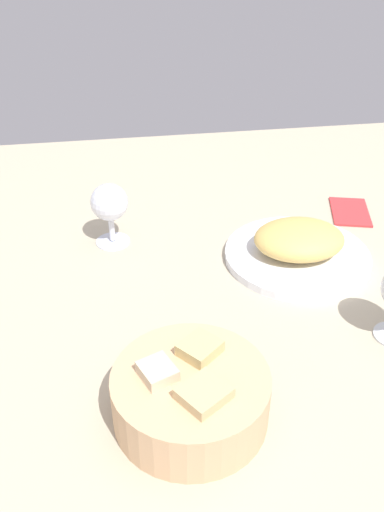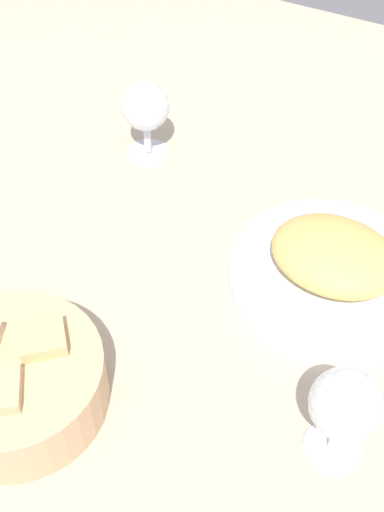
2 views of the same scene
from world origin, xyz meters
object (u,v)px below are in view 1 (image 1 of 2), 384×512
object	(u,v)px
plate	(297,256)
bread_basket	(191,395)
wine_glass_near	(110,206)
folded_napkin	(350,211)

from	to	relation	value
plate	bread_basket	distance (cm)	37.99
wine_glass_near	plate	bearing A→B (deg)	161.24
bread_basket	folded_napkin	distance (cm)	58.50
bread_basket	folded_napkin	world-z (taller)	bread_basket
bread_basket	folded_napkin	size ratio (longest dim) A/B	1.66
bread_basket	wine_glass_near	bearing A→B (deg)	-79.34
bread_basket	folded_napkin	bearing A→B (deg)	-131.02
plate	folded_napkin	xyz separation A→B (cm)	(-15.36, -13.96, -0.30)
bread_basket	wine_glass_near	size ratio (longest dim) A/B	1.62
plate	wine_glass_near	bearing A→B (deg)	-18.76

